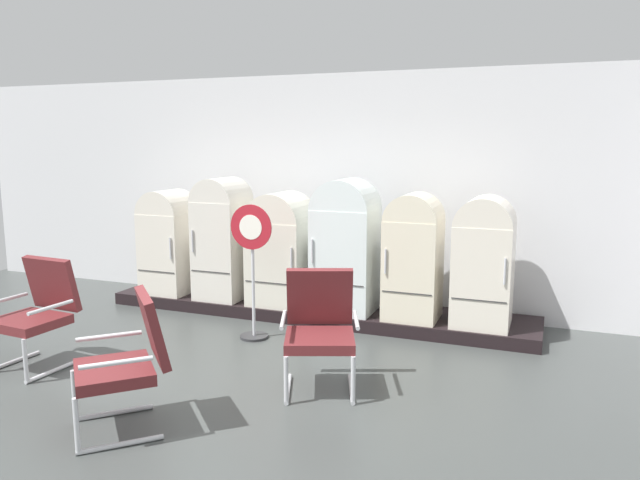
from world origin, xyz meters
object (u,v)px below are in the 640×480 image
Objects in this scene: armchair_center at (129,356)px; armchair_left at (38,308)px; refrigerator_1 at (222,235)px; armchair_right at (320,324)px; sign_stand at (252,271)px; refrigerator_5 at (484,258)px; refrigerator_3 at (345,242)px; refrigerator_2 at (281,246)px; refrigerator_0 at (168,239)px; refrigerator_4 at (413,253)px.

armchair_left is at bearing 155.77° from armchair_center.
refrigerator_1 is 1.49× the size of armchair_right.
refrigerator_1 reaches higher than sign_stand.
refrigerator_1 is at bearing 137.59° from armchair_right.
refrigerator_5 is at bearing 54.94° from armchair_center.
refrigerator_3 is 3.29m from armchair_center.
refrigerator_1 reaches higher than armchair_right.
sign_stand is at bearing 140.46° from armchair_right.
sign_stand is at bearing -157.85° from refrigerator_5.
refrigerator_2 is 1.33× the size of armchair_left.
armchair_left and armchair_right have the same top height.
armchair_center is 0.70× the size of sign_stand.
sign_stand is (-0.76, -0.95, -0.22)m from refrigerator_3.
refrigerator_0 is 1.32× the size of armchair_left.
refrigerator_0 is 1.32× the size of armchair_center.
refrigerator_1 is 1.12× the size of refrigerator_2.
refrigerator_4 is 4.01m from armchair_left.
armchair_right is at bearing 10.51° from armchair_left.
armchair_center is at bearing -24.23° from armchair_left.
refrigerator_0 is 1.66m from refrigerator_2.
armchair_left is at bearing -133.89° from refrigerator_3.
refrigerator_5 is (4.13, 0.03, 0.03)m from refrigerator_0.
sign_stand is at bearing -45.71° from refrigerator_1.
armchair_center is at bearing -86.14° from refrigerator_2.
refrigerator_5 is at bearing 58.40° from armchair_right.
refrigerator_2 is 1.33× the size of armchair_right.
refrigerator_5 is 3.95m from armchair_center.
armchair_left is at bearing -120.99° from refrigerator_2.
refrigerator_4 reaches higher than armchair_center.
armchair_right is at bearing 50.21° from armchair_center.
refrigerator_4 is 1.38× the size of armchair_right.
refrigerator_4 is (2.52, -0.02, -0.07)m from refrigerator_1.
refrigerator_1 is 1.08× the size of refrigerator_4.
refrigerator_1 reaches higher than refrigerator_0.
refrigerator_1 is 2.53m from refrigerator_4.
armchair_right is at bearing -77.70° from refrigerator_3.
refrigerator_3 reaches higher than sign_stand.
refrigerator_0 is at bearing 94.15° from armchair_left.
armchair_right is at bearing -121.60° from refrigerator_5.
refrigerator_4 is at bearing -177.32° from refrigerator_5.
refrigerator_3 is (0.86, -0.03, 0.11)m from refrigerator_2.
armchair_right and armchair_center have the same top height.
refrigerator_0 is 0.92× the size of sign_stand.
refrigerator_2 is 3.25m from armchair_center.
sign_stand reaches higher than armchair_left.
refrigerator_3 reaches higher than refrigerator_2.
armchair_center is at bearing -129.79° from armchair_right.
refrigerator_0 is 2.52m from refrigerator_3.
refrigerator_1 reaches higher than refrigerator_4.
armchair_center is at bearing -114.88° from refrigerator_4.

